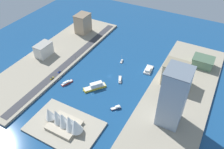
# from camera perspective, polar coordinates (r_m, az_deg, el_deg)

# --- Properties ---
(ground_plane) EXTENTS (440.00, 440.00, 0.00)m
(ground_plane) POSITION_cam_1_polar(r_m,az_deg,el_deg) (288.55, -0.63, -0.32)
(ground_plane) COLOR navy
(quay_west) EXTENTS (70.00, 240.00, 2.84)m
(quay_west) POSITION_cam_1_polar(r_m,az_deg,el_deg) (267.33, 15.99, -5.79)
(quay_west) COLOR #9E937F
(quay_west) RESTS_ON ground_plane
(quay_east) EXTENTS (70.00, 240.00, 2.84)m
(quay_east) POSITION_cam_1_polar(r_m,az_deg,el_deg) (330.34, -13.99, 4.50)
(quay_east) COLOR #9E937F
(quay_east) RESTS_ON ground_plane
(peninsula_point) EXTENTS (71.45, 47.66, 2.00)m
(peninsula_point) POSITION_cam_1_polar(r_m,az_deg,el_deg) (236.98, -11.77, -12.61)
(peninsula_point) COLOR #A89E89
(peninsula_point) RESTS_ON ground_plane
(road_strip) EXTENTS (10.11, 228.00, 0.15)m
(road_strip) POSITION_cam_1_polar(r_m,az_deg,el_deg) (314.60, -10.35, 3.47)
(road_strip) COLOR #38383D
(road_strip) RESTS_ON quay_east
(ferry_yellow_fast) EXTENTS (22.17, 25.51, 7.65)m
(ferry_yellow_fast) POSITION_cam_1_polar(r_m,az_deg,el_deg) (270.13, -4.21, -2.95)
(ferry_yellow_fast) COLOR yellow
(ferry_yellow_fast) RESTS_ON ground_plane
(patrol_launch_navy) EXTENTS (9.95, 10.59, 3.42)m
(patrol_launch_navy) POSITION_cam_1_polar(r_m,az_deg,el_deg) (247.82, 1.04, -8.31)
(patrol_launch_navy) COLOR #1E284C
(patrol_launch_navy) RESTS_ON ground_plane
(tugboat_red) EXTENTS (8.43, 16.07, 3.55)m
(tugboat_red) POSITION_cam_1_polar(r_m,az_deg,el_deg) (281.79, -11.18, -2.02)
(tugboat_red) COLOR red
(tugboat_red) RESTS_ON ground_plane
(sailboat_small_white) EXTENTS (4.47, 9.45, 10.64)m
(sailboat_small_white) POSITION_cam_1_polar(r_m,az_deg,el_deg) (311.79, 2.42, 3.35)
(sailboat_small_white) COLOR white
(sailboat_small_white) RESTS_ON ground_plane
(ferry_white_commuter) EXTENTS (10.39, 20.50, 5.10)m
(ferry_white_commuter) POSITION_cam_1_polar(r_m,az_deg,el_deg) (299.00, 9.07, 1.22)
(ferry_white_commuter) COLOR silver
(ferry_white_commuter) RESTS_ON ground_plane
(yacht_sleek_gray) EXTENTS (9.10, 14.19, 3.24)m
(yacht_sleek_gray) POSITION_cam_1_polar(r_m,az_deg,el_deg) (281.34, 2.02, -1.26)
(yacht_sleek_gray) COLOR #999EA3
(yacht_sleek_gray) RESTS_ON ground_plane
(terminal_long_green) EXTENTS (26.36, 20.68, 12.02)m
(terminal_long_green) POSITION_cam_1_polar(r_m,az_deg,el_deg) (319.69, 21.76, 2.96)
(terminal_long_green) COLOR slate
(terminal_long_green) RESTS_ON quay_west
(tower_tall_glass) EXTENTS (22.84, 24.49, 64.23)m
(tower_tall_glass) POSITION_cam_1_polar(r_m,az_deg,el_deg) (218.58, 15.10, -5.56)
(tower_tall_glass) COLOR #8C9EB2
(tower_tall_glass) RESTS_ON quay_west
(office_block_beige) EXTENTS (27.73, 23.62, 27.22)m
(office_block_beige) POSITION_cam_1_polar(r_m,az_deg,el_deg) (276.32, 15.54, 0.27)
(office_block_beige) COLOR #C6B793
(office_block_beige) RESTS_ON quay_west
(apartment_midrise_tan) EXTENTS (18.97, 24.37, 29.93)m
(apartment_midrise_tan) POSITION_cam_1_polar(r_m,az_deg,el_deg) (372.10, -7.29, 12.55)
(apartment_midrise_tan) COLOR tan
(apartment_midrise_tan) RESTS_ON quay_east
(hotel_broad_white) EXTENTS (15.35, 24.75, 17.66)m
(hotel_broad_white) POSITION_cam_1_polar(r_m,az_deg,el_deg) (328.94, -16.70, 5.95)
(hotel_broad_white) COLOR silver
(hotel_broad_white) RESTS_ON quay_east
(taxi_yellow_cab) EXTENTS (1.94, 5.21, 1.52)m
(taxi_yellow_cab) POSITION_cam_1_polar(r_m,az_deg,el_deg) (288.76, -14.76, -0.89)
(taxi_yellow_cab) COLOR black
(taxi_yellow_cab) RESTS_ON road_strip
(hatchback_blue) EXTENTS (1.85, 4.47, 1.61)m
(hatchback_blue) POSITION_cam_1_polar(r_m,az_deg,el_deg) (296.59, -13.06, 0.69)
(hatchback_blue) COLOR black
(hatchback_blue) RESTS_ON road_strip
(traffic_light_waterfront) EXTENTS (0.36, 0.36, 6.50)m
(traffic_light_waterfront) POSITION_cam_1_polar(r_m,az_deg,el_deg) (311.50, -9.12, 4.19)
(traffic_light_waterfront) COLOR black
(traffic_light_waterfront) RESTS_ON quay_east
(opera_landmark) EXTENTS (45.17, 25.01, 19.26)m
(opera_landmark) POSITION_cam_1_polar(r_m,az_deg,el_deg) (228.90, -11.77, -11.31)
(opera_landmark) COLOR #BCAD93
(opera_landmark) RESTS_ON peninsula_point
(park_tree_cluster) EXTENTS (15.49, 20.08, 8.98)m
(park_tree_cluster) POSITION_cam_1_polar(r_m,az_deg,el_deg) (285.12, 18.01, -1.01)
(park_tree_cluster) COLOR brown
(park_tree_cluster) RESTS_ON quay_west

